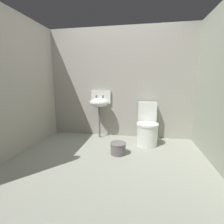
% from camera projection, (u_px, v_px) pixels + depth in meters
% --- Properties ---
extents(ground_plane, '(3.39, 2.78, 0.08)m').
position_uv_depth(ground_plane, '(109.00, 163.00, 2.47)').
color(ground_plane, gray).
extents(wall_back, '(3.39, 0.10, 2.26)m').
position_uv_depth(wall_back, '(120.00, 84.00, 3.44)').
color(wall_back, '#9F9B8F').
rests_on(wall_back, ground).
extents(wall_left, '(0.10, 2.58, 2.26)m').
position_uv_depth(wall_left, '(15.00, 85.00, 2.61)').
color(wall_left, '#A5A093').
rests_on(wall_left, ground).
extents(toilet_near_wall, '(0.40, 0.59, 0.78)m').
position_uv_depth(toilet_near_wall, '(147.00, 127.00, 3.11)').
color(toilet_near_wall, silver).
rests_on(toilet_near_wall, ground).
extents(sink, '(0.42, 0.35, 0.99)m').
position_uv_depth(sink, '(99.00, 102.00, 3.38)').
color(sink, '#665D60').
rests_on(sink, ground).
extents(bucket, '(0.27, 0.27, 0.19)m').
position_uv_depth(bucket, '(118.00, 148.00, 2.68)').
color(bucket, '#665D60').
rests_on(bucket, ground).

